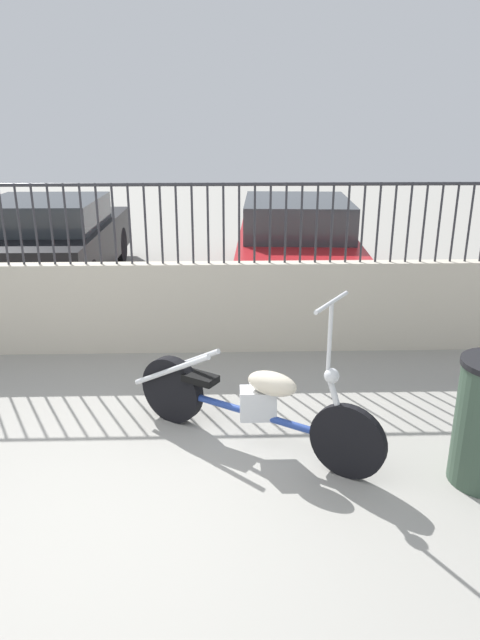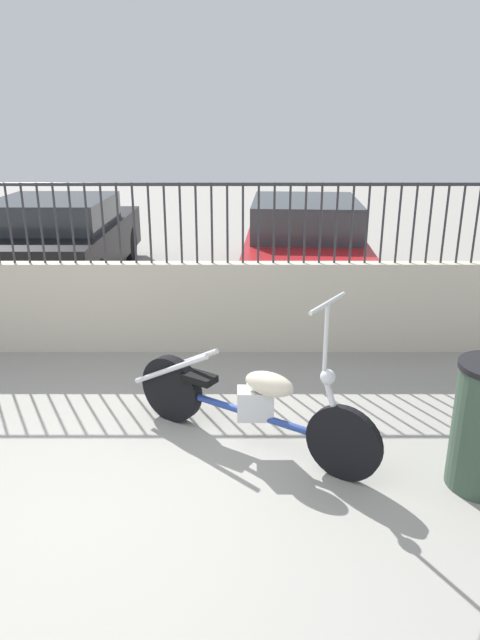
# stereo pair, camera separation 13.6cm
# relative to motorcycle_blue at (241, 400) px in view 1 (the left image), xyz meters

# --- Properties ---
(ground_plane) EXTENTS (40.00, 40.00, 0.00)m
(ground_plane) POSITION_rel_motorcycle_blue_xyz_m (-0.95, -0.94, -0.37)
(ground_plane) COLOR gray
(low_wall) EXTENTS (9.04, 0.18, 1.01)m
(low_wall) POSITION_rel_motorcycle_blue_xyz_m (-0.95, 1.98, 0.13)
(low_wall) COLOR beige
(low_wall) RESTS_ON ground_plane
(fence_railing) EXTENTS (9.04, 0.04, 0.85)m
(fence_railing) POSITION_rel_motorcycle_blue_xyz_m (-0.95, 1.98, 1.18)
(fence_railing) COLOR #2D2D33
(fence_railing) RESTS_ON low_wall
(motorcycle_blue) EXTENTS (1.92, 1.32, 1.32)m
(motorcycle_blue) POSITION_rel_motorcycle_blue_xyz_m (0.00, 0.00, 0.00)
(motorcycle_blue) COLOR black
(motorcycle_blue) RESTS_ON ground_plane
(car_black) EXTENTS (1.89, 4.03, 1.34)m
(car_black) POSITION_rel_motorcycle_blue_xyz_m (-2.88, 4.95, 0.31)
(car_black) COLOR black
(car_black) RESTS_ON ground_plane
(car_red) EXTENTS (2.07, 4.43, 1.32)m
(car_red) POSITION_rel_motorcycle_blue_xyz_m (1.02, 4.94, 0.29)
(car_red) COLOR black
(car_red) RESTS_ON ground_plane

